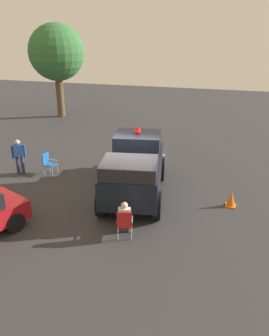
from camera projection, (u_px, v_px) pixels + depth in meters
The scene contains 8 objects.
ground_plane at pixel (128, 196), 13.97m from camera, with size 60.00×60.00×0.00m, color #333335.
vintage_fire_truck at pixel (135, 166), 13.84m from camera, with size 6.24×3.27×2.59m.
lawn_chair_near_truck at pixel (125, 222), 10.93m from camera, with size 0.61×0.62×1.02m.
lawn_chair_spare at pixel (48, 162), 16.05m from camera, with size 0.55×0.53×1.02m.
spectator_seated at pixel (125, 217), 11.02m from camera, with size 0.62×0.51×1.29m.
spectator_standing at pixel (19, 154), 15.92m from camera, with size 0.47×0.57×1.68m.
oak_tree_distant at pixel (57, 53), 25.51m from camera, with size 4.22×4.22×7.01m.
traffic_cone at pixel (231, 199), 13.09m from camera, with size 0.40×0.40×0.64m.
Camera 1 is at (-11.92, -3.90, 6.29)m, focal length 36.24 mm.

